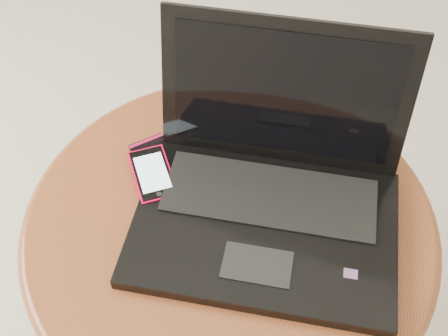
% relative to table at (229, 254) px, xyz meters
% --- Properties ---
extents(table, '(0.62, 0.62, 0.49)m').
position_rel_table_xyz_m(table, '(0.00, 0.00, 0.00)').
color(table, '#5C2E1C').
rests_on(table, ground).
extents(laptop, '(0.42, 0.38, 0.24)m').
position_rel_table_xyz_m(laptop, '(0.05, 0.04, 0.15)').
color(laptop, black).
rests_on(laptop, table).
extents(phone_black, '(0.12, 0.12, 0.01)m').
position_rel_table_xyz_m(phone_black, '(-0.14, 0.05, 0.11)').
color(phone_black, black).
rests_on(phone_black, table).
extents(phone_pink, '(0.11, 0.12, 0.01)m').
position_rel_table_xyz_m(phone_pink, '(-0.13, 0.02, 0.12)').
color(phone_pink, '#F90540').
rests_on(phone_pink, phone_black).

